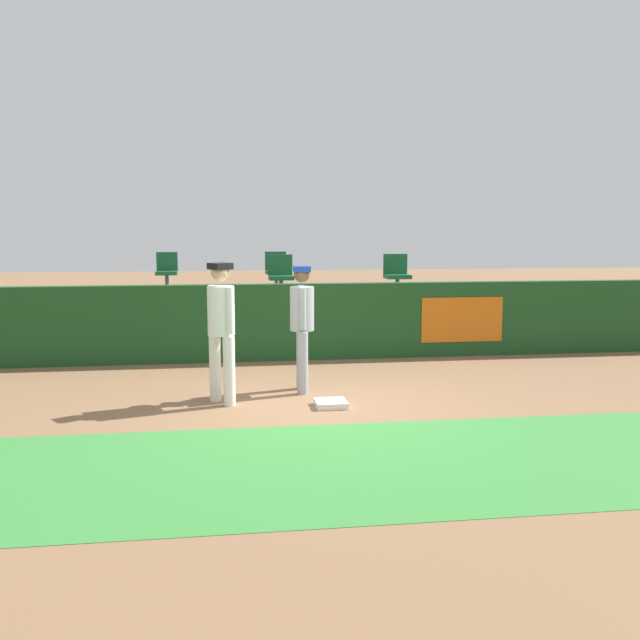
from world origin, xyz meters
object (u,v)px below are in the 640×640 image
at_px(player_fielder_home, 221,323).
at_px(seat_front_center, 281,274).
at_px(seat_back_left, 167,269).
at_px(first_base, 331,404).
at_px(seat_front_right, 397,273).
at_px(seat_back_center, 276,269).
at_px(player_runner_visitor, 302,319).

bearing_deg(player_fielder_home, seat_front_center, 131.74).
height_order(player_fielder_home, seat_back_left, player_fielder_home).
bearing_deg(first_base, seat_front_center, 92.77).
bearing_deg(seat_front_right, seat_front_center, -180.00).
height_order(seat_back_left, seat_back_center, same).
height_order(seat_front_center, seat_front_right, same).
relative_size(player_fielder_home, seat_front_center, 2.20).
bearing_deg(seat_back_center, player_fielder_home, -101.05).
xyz_separation_m(seat_back_center, seat_front_right, (2.26, -1.80, 0.00)).
relative_size(player_runner_visitor, seat_front_right, 2.11).
height_order(first_base, seat_back_center, seat_back_center).
bearing_deg(first_base, player_fielder_home, 163.99).
relative_size(player_fielder_home, player_runner_visitor, 1.04).
distance_m(seat_back_left, seat_front_right, 4.94).
bearing_deg(player_runner_visitor, player_fielder_home, -61.88).
xyz_separation_m(seat_back_left, seat_back_center, (2.35, 0.00, 0.00)).
bearing_deg(first_base, seat_back_center, 91.61).
height_order(first_base, seat_back_left, seat_back_left).
distance_m(player_fielder_home, player_runner_visitor, 1.23).
height_order(player_runner_visitor, seat_back_center, seat_back_center).
bearing_deg(first_base, seat_front_right, 66.46).
xyz_separation_m(player_fielder_home, seat_front_right, (3.46, 4.36, 0.36)).
xyz_separation_m(first_base, seat_back_center, (-0.18, 6.55, 1.38)).
xyz_separation_m(seat_front_center, seat_back_left, (-2.30, 1.80, -0.00)).
relative_size(seat_front_center, seat_front_right, 1.00).
height_order(player_runner_visitor, seat_front_right, seat_front_right).
distance_m(player_runner_visitor, seat_front_right, 4.52).
distance_m(first_base, seat_front_center, 4.96).
xyz_separation_m(first_base, seat_front_center, (-0.23, 4.75, 1.38)).
xyz_separation_m(player_runner_visitor, seat_back_center, (0.08, 5.65, 0.39)).
relative_size(first_base, seat_back_left, 0.48).
bearing_deg(player_fielder_home, first_base, 40.60).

